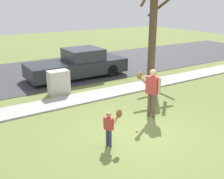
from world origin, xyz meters
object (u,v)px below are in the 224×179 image
(person_adult, at_px, (151,88))
(parked_pickup_dark, at_px, (78,65))
(street_tree_near, at_px, (153,21))
(person_child, at_px, (111,123))
(baseball, at_px, (137,131))
(utility_cabinet, at_px, (59,83))

(person_adult, relative_size, parked_pickup_dark, 0.33)
(person_adult, height_order, street_tree_near, street_tree_near)
(street_tree_near, bearing_deg, person_child, -138.65)
(baseball, bearing_deg, person_child, -165.96)
(person_child, height_order, parked_pickup_dark, parked_pickup_dark)
(person_child, distance_m, baseball, 1.31)
(person_adult, xyz_separation_m, person_child, (-2.18, -0.92, -0.36))
(person_child, relative_size, baseball, 14.47)
(person_adult, xyz_separation_m, baseball, (-1.08, -0.64, -1.01))
(person_adult, xyz_separation_m, utility_cabinet, (-1.80, 3.95, -0.52))
(baseball, height_order, parked_pickup_dark, parked_pickup_dark)
(baseball, bearing_deg, parked_pickup_dark, 79.88)
(baseball, xyz_separation_m, parked_pickup_dark, (1.18, 6.64, 0.64))
(baseball, xyz_separation_m, street_tree_near, (4.50, 4.66, 2.88))
(person_adult, height_order, utility_cabinet, person_adult)
(person_child, distance_m, utility_cabinet, 4.88)
(person_adult, relative_size, utility_cabinet, 1.62)
(street_tree_near, relative_size, parked_pickup_dark, 1.06)
(street_tree_near, xyz_separation_m, parked_pickup_dark, (-3.32, 1.98, -2.24))
(utility_cabinet, xyz_separation_m, street_tree_near, (5.22, 0.07, 2.39))
(person_adult, xyz_separation_m, parked_pickup_dark, (0.11, 5.99, -0.38))
(person_child, distance_m, street_tree_near, 7.79)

